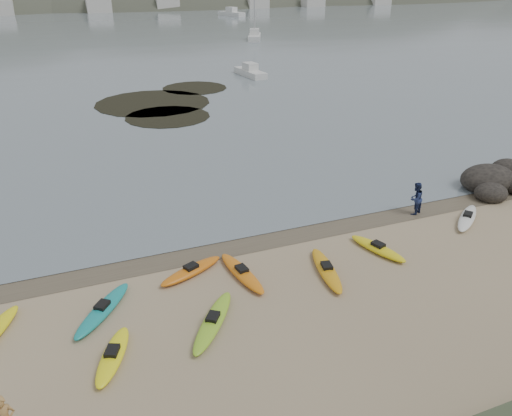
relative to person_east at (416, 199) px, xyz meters
name	(u,v)px	position (x,y,z in m)	size (l,w,h in m)	color
ground	(256,236)	(-8.60, 0.80, -0.87)	(600.00, 600.00, 0.00)	tan
wet_sand	(258,239)	(-8.60, 0.50, -0.87)	(60.00, 60.00, 0.00)	brown
kayaks	(239,284)	(-10.83, -2.96, -0.70)	(24.74, 6.45, 0.34)	yellow
person_east	(416,199)	(0.00, 0.00, 0.00)	(0.85, 0.66, 1.74)	navy
rock_cluster	(498,184)	(6.76, 1.02, -0.65)	(5.15, 3.77, 1.67)	black
kelp_mats	(166,102)	(-6.74, 28.72, -0.84)	(14.39, 17.47, 0.04)	black
moored_boats	(120,33)	(-3.22, 84.83, -0.32)	(88.08, 89.63, 1.23)	silver
far_hills	(170,43)	(30.78, 194.77, -16.80)	(550.00, 135.00, 80.00)	#384235
far_town	(92,6)	(-2.60, 145.80, 1.13)	(199.00, 5.00, 4.00)	beige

